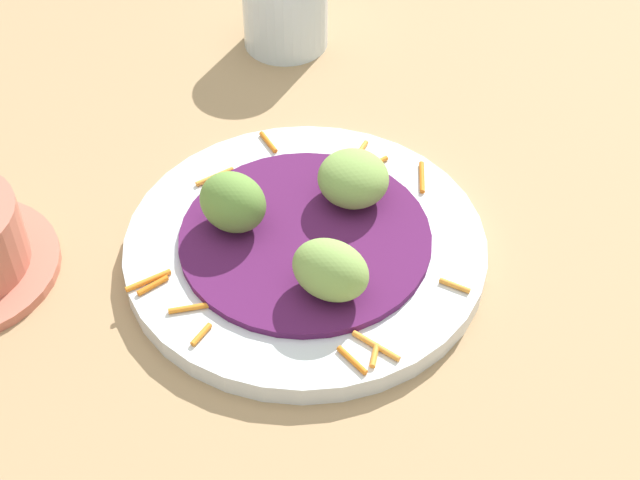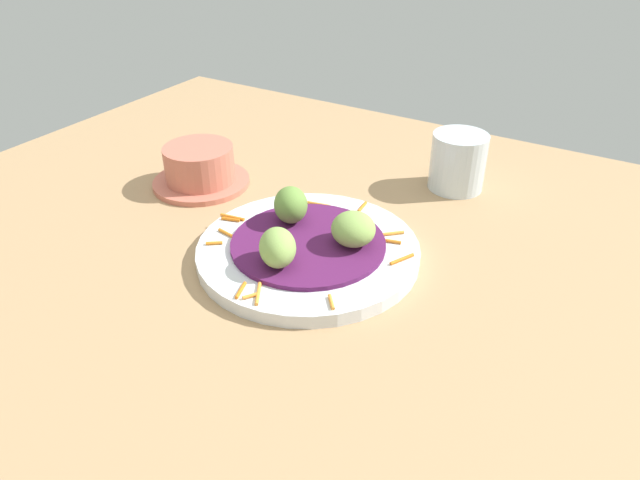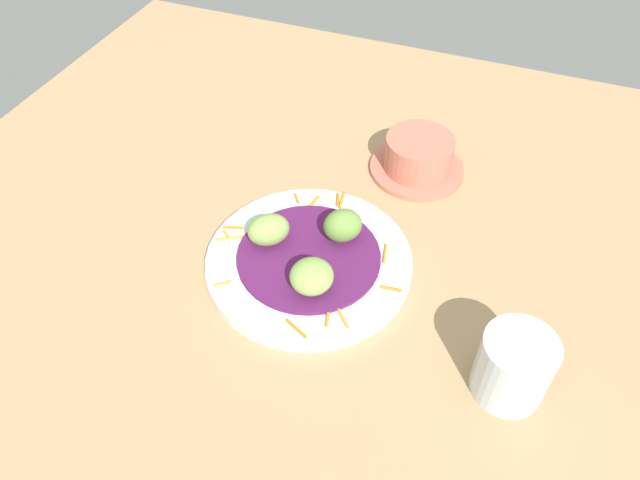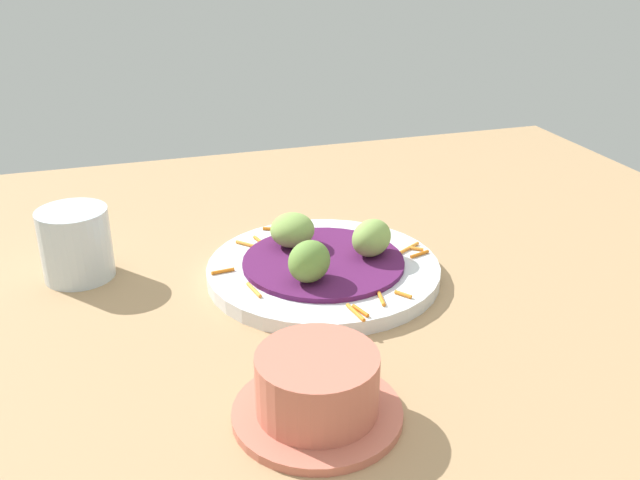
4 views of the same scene
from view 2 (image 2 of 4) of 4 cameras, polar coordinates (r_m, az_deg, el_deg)
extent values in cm
cube|color=tan|center=(70.35, -7.15, -3.28)|extent=(110.00, 110.00, 2.00)
cylinder|color=silver|center=(70.59, -1.15, -1.07)|extent=(26.64, 26.64, 1.64)
cylinder|color=#51194C|center=(69.99, -1.16, -0.31)|extent=(18.48, 18.48, 0.58)
cylinder|color=orange|center=(62.39, -6.01, -5.18)|extent=(2.21, 3.37, 0.40)
cylinder|color=orange|center=(71.20, -10.30, -0.35)|extent=(1.82, 1.48, 0.40)
cylinder|color=orange|center=(78.01, 4.10, 3.22)|extent=(0.67, 2.64, 0.40)
cylinder|color=orange|center=(78.45, -0.15, 3.49)|extent=(3.27, 1.03, 0.40)
cylinder|color=orange|center=(63.08, -7.69, -4.84)|extent=(1.18, 2.66, 0.40)
cylinder|color=orange|center=(72.51, 6.86, 0.62)|extent=(2.73, 2.58, 0.40)
cylinder|color=orange|center=(62.18, -6.70, -5.38)|extent=(1.35, 1.72, 0.40)
cylinder|color=orange|center=(60.94, 1.10, -6.02)|extent=(1.75, 1.99, 0.40)
cylinder|color=orange|center=(71.00, 7.09, -0.14)|extent=(1.95, 0.87, 0.40)
cylinder|color=orange|center=(76.30, -8.47, 2.21)|extent=(3.40, 0.92, 0.40)
cylinder|color=orange|center=(75.82, -8.64, 1.99)|extent=(2.43, 1.09, 0.40)
cylinder|color=orange|center=(72.64, -8.78, 0.52)|extent=(3.71, 1.05, 0.40)
cylinder|color=orange|center=(67.95, 7.94, -1.84)|extent=(1.81, 3.22, 0.40)
ellipsoid|color=#84A851|center=(68.46, 3.25, 1.07)|extent=(7.45, 7.46, 3.97)
ellipsoid|color=olive|center=(72.92, -2.85, 3.43)|extent=(6.38, 6.56, 4.52)
ellipsoid|color=#84A851|center=(65.19, -3.95, -0.57)|extent=(6.62, 6.84, 4.22)
cylinder|color=#C66B56|center=(89.26, -11.39, 5.53)|extent=(14.17, 14.17, 0.80)
cylinder|color=#C66B56|center=(88.00, -11.60, 7.27)|extent=(10.10, 10.10, 5.17)
cylinder|color=silver|center=(87.38, 13.21, 7.40)|extent=(7.91, 7.91, 8.20)
camera|label=1|loc=(0.51, -65.46, 30.30)|focal=53.51mm
camera|label=3|loc=(0.74, 56.47, 36.33)|focal=33.82mm
camera|label=4|loc=(1.24, -26.69, 28.39)|focal=39.60mm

